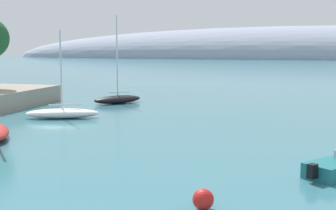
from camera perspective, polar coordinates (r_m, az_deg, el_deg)
distant_ridge at (r=257.79m, az=18.51°, el=5.52°), size 357.80×64.64×34.66m
sailboat_white_near_shore at (r=43.02m, az=-13.05°, el=-0.95°), size 6.93×4.07×8.02m
sailboat_black_end_of_line at (r=53.09m, az=-6.30°, el=0.81°), size 5.40×5.83×10.06m
mooring_buoy_red at (r=18.89m, az=4.41°, el=-11.65°), size 0.88×0.88×0.88m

